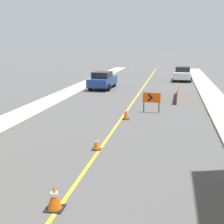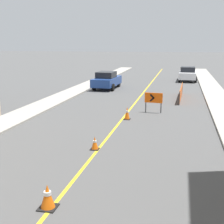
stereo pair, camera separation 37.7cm
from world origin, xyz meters
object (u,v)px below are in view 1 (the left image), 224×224
parked_car_curb_mid (182,74)px  traffic_cone_third (54,197)px  traffic_cone_fourth (96,143)px  traffic_cone_fifth (126,113)px  arrow_barricade_primary (152,98)px  parked_car_curb_near (103,80)px

parked_car_curb_mid → traffic_cone_third: bearing=-95.8°
parked_car_curb_mid → traffic_cone_fourth: bearing=-97.3°
traffic_cone_fifth → parked_car_curb_mid: size_ratio=0.17×
traffic_cone_third → traffic_cone_fifth: size_ratio=0.91×
traffic_cone_fourth → parked_car_curb_mid: (3.91, 24.23, 0.54)m
traffic_cone_fourth → traffic_cone_fifth: (0.40, 5.24, 0.09)m
traffic_cone_fourth → arrow_barricade_primary: 7.49m
parked_car_curb_near → traffic_cone_fifth: bearing=-68.1°
traffic_cone_third → traffic_cone_fourth: (-0.04, 4.65, -0.06)m
arrow_barricade_primary → parked_car_curb_mid: (2.24, 16.95, -0.07)m
arrow_barricade_primary → parked_car_curb_near: parked_car_curb_near is taller
traffic_cone_fourth → parked_car_curb_near: 16.89m
arrow_barricade_primary → traffic_cone_third: bearing=-93.0°
arrow_barricade_primary → traffic_cone_fourth: bearing=-98.1°
parked_car_curb_near → parked_car_curb_mid: (7.41, 7.71, 0.00)m
traffic_cone_fourth → parked_car_curb_mid: size_ratio=0.12×
traffic_cone_third → parked_car_curb_near: size_ratio=0.15×
traffic_cone_fourth → arrow_barricade_primary: (1.67, 7.28, 0.61)m
traffic_cone_fifth → arrow_barricade_primary: (1.27, 2.03, 0.51)m
traffic_cone_third → parked_car_curb_mid: 29.14m
traffic_cone_fourth → traffic_cone_fifth: bearing=85.6°
arrow_barricade_primary → parked_car_curb_mid: 17.10m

